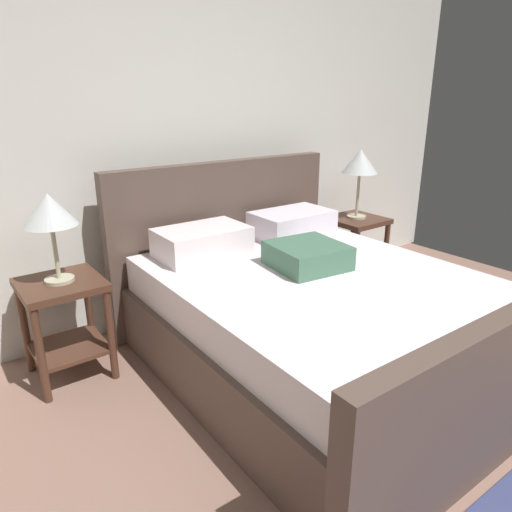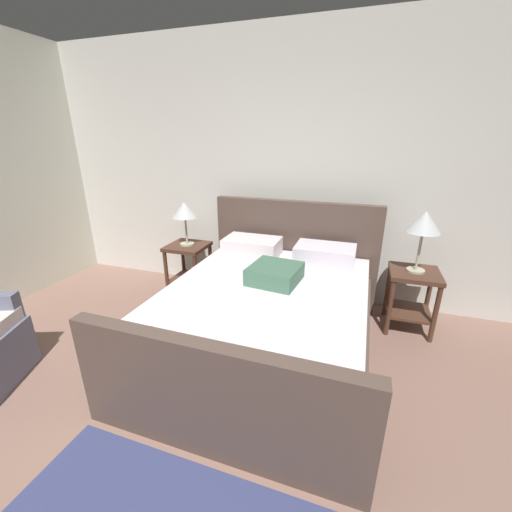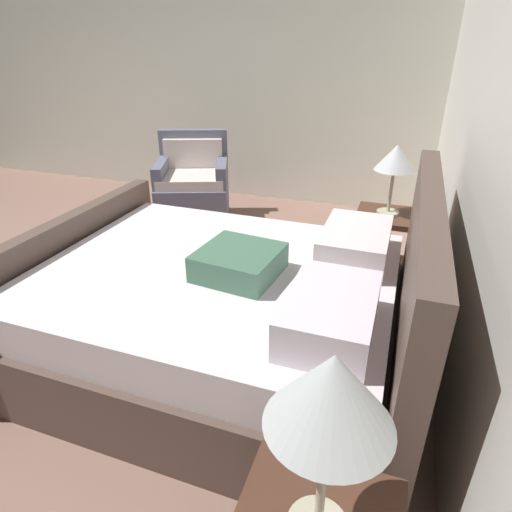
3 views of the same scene
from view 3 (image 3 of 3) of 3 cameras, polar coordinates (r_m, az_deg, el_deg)
name	(u,v)px [view 3 (image 3 of 3)]	position (r m, az deg, el deg)	size (l,w,h in m)	color
ground_plane	(5,292)	(3.85, -30.40, -4.17)	(5.61, 6.21, 0.02)	#896657
wall_back	(511,126)	(2.12, 30.80, 14.67)	(5.73, 0.12, 2.83)	silver
wall_side_left	(170,71)	(5.65, -11.32, 22.99)	(0.12, 6.33, 2.83)	silver
bed	(227,310)	(2.48, -3.92, -7.24)	(1.80, 2.17, 1.15)	brown
table_lamp_right	(331,397)	(0.96, 9.96, -18.05)	(0.29, 0.29, 0.57)	#B7B293
nightstand_left	(384,238)	(3.36, 16.68, 2.28)	(0.44, 0.44, 0.60)	#4C2E20
table_lamp_left	(396,160)	(3.18, 18.09, 12.05)	(0.28, 0.28, 0.50)	#B7B293
armchair	(194,187)	(4.64, -8.31, 9.04)	(0.94, 0.93, 0.90)	slate
area_rug	(2,306)	(3.64, -30.72, -5.69)	(1.77, 1.21, 0.01)	navy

